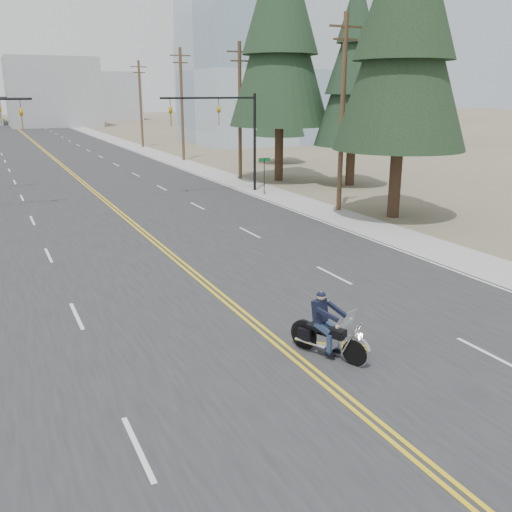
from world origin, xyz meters
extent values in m
plane|color=#776D56|center=(0.00, 0.00, 0.00)|extent=(400.00, 400.00, 0.00)
cube|color=#303033|center=(0.00, 70.00, 0.01)|extent=(20.00, 200.00, 0.01)
cube|color=#A5A5A0|center=(11.50, 70.00, 0.01)|extent=(3.00, 200.00, 0.01)
imported|color=#BF8C0C|center=(-4.70, 32.00, 6.05)|extent=(0.21, 0.26, 1.30)
cylinder|color=black|center=(11.00, 32.00, 3.50)|extent=(0.20, 0.20, 7.00)
cylinder|color=black|center=(7.50, 32.00, 6.70)|extent=(7.00, 0.14, 0.14)
imported|color=#BF8C0C|center=(8.20, 32.00, 6.05)|extent=(0.21, 0.26, 1.30)
imported|color=#BF8C0C|center=(4.70, 32.00, 6.05)|extent=(0.21, 0.26, 1.30)
cylinder|color=black|center=(10.80, 30.00, 1.30)|extent=(0.06, 0.06, 2.60)
cube|color=#0C5926|center=(10.80, 30.00, 2.50)|extent=(0.90, 0.03, 0.25)
cylinder|color=brown|center=(12.50, 23.00, 5.75)|extent=(0.30, 0.30, 11.50)
cube|color=brown|center=(12.50, 23.00, 10.70)|extent=(2.20, 0.12, 0.12)
cube|color=brown|center=(12.50, 23.00, 10.00)|extent=(1.60, 0.12, 0.12)
cylinder|color=brown|center=(12.50, 38.00, 5.50)|extent=(0.30, 0.30, 11.00)
cube|color=brown|center=(12.50, 38.00, 10.20)|extent=(2.20, 0.12, 0.12)
cube|color=brown|center=(12.50, 38.00, 9.50)|extent=(1.60, 0.12, 0.12)
cylinder|color=brown|center=(12.50, 53.00, 5.75)|extent=(0.30, 0.30, 11.50)
cube|color=brown|center=(12.50, 53.00, 10.70)|extent=(2.20, 0.12, 0.12)
cube|color=brown|center=(12.50, 53.00, 10.00)|extent=(1.60, 0.12, 0.12)
cylinder|color=brown|center=(12.50, 70.00, 5.50)|extent=(0.30, 0.30, 11.00)
cube|color=brown|center=(12.50, 70.00, 10.20)|extent=(2.20, 0.12, 0.12)
cube|color=brown|center=(12.50, 70.00, 9.50)|extent=(1.60, 0.12, 0.12)
cube|color=#9EB5CC|center=(32.00, 70.00, 10.00)|extent=(24.00, 16.00, 20.00)
cube|color=#ADB2B7|center=(8.00, 125.00, 7.00)|extent=(18.00, 14.00, 14.00)
cube|color=#B7BCC6|center=(40.00, 110.00, 9.00)|extent=(16.00, 12.00, 18.00)
cube|color=#B7BCC6|center=(25.00, 150.00, 6.00)|extent=(14.00, 14.00, 12.00)
cylinder|color=#382619|center=(14.32, 20.00, 1.97)|extent=(0.77, 0.77, 3.94)
cone|color=black|center=(14.32, 20.00, 9.84)|extent=(7.43, 7.43, 11.81)
cylinder|color=#382619|center=(18.86, 31.04, 1.56)|extent=(0.68, 0.68, 3.11)
cone|color=black|center=(18.86, 31.04, 7.78)|extent=(5.84, 5.84, 9.34)
cone|color=black|center=(18.86, 31.04, 10.43)|extent=(4.38, 4.38, 7.00)
cone|color=black|center=(18.86, 31.04, 13.07)|extent=(2.92, 2.92, 4.98)
cylinder|color=#382619|center=(14.93, 35.63, 2.23)|extent=(0.78, 0.78, 4.45)
cone|color=black|center=(14.93, 35.63, 11.13)|extent=(8.01, 8.01, 13.35)
cylinder|color=#382619|center=(20.64, 46.31, 1.38)|extent=(0.64, 0.64, 2.76)
cone|color=#19331C|center=(20.64, 46.31, 6.89)|extent=(5.15, 5.15, 8.27)
cone|color=#19331C|center=(20.64, 46.31, 9.23)|extent=(3.86, 3.86, 6.20)
cone|color=#19331C|center=(20.64, 46.31, 11.58)|extent=(2.57, 2.57, 4.41)
camera|label=1|loc=(-7.20, -6.27, 7.11)|focal=40.00mm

